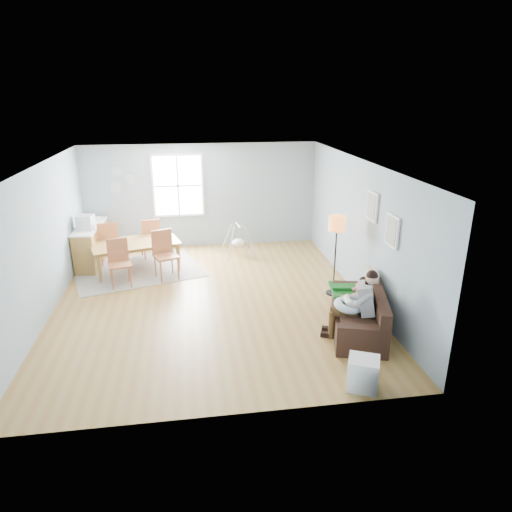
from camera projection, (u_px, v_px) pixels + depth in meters
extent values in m
cube|color=olive|center=(211.00, 302.00, 9.14)|extent=(8.40, 9.40, 0.08)
cube|color=white|center=(206.00, 147.00, 8.11)|extent=(8.40, 9.40, 0.60)
cube|color=#8CA2B7|center=(200.00, 187.00, 13.00)|extent=(8.40, 0.08, 3.90)
cube|color=#8CA2B7|center=(234.00, 379.00, 4.33)|extent=(8.40, 0.08, 3.90)
cube|color=#8CA2B7|center=(414.00, 226.00, 9.25)|extent=(0.08, 9.40, 3.90)
cube|color=white|center=(178.00, 186.00, 11.71)|extent=(1.32, 0.06, 1.62)
cube|color=white|center=(178.00, 186.00, 11.68)|extent=(1.20, 0.02, 1.50)
cube|color=white|center=(178.00, 186.00, 11.67)|extent=(1.20, 0.03, 0.04)
cube|color=white|center=(178.00, 186.00, 11.67)|extent=(0.04, 0.03, 1.50)
cube|color=white|center=(392.00, 231.00, 7.55)|extent=(0.04, 0.44, 0.54)
cube|color=slate|center=(391.00, 231.00, 7.55)|extent=(0.01, 0.36, 0.46)
cube|color=white|center=(372.00, 206.00, 8.32)|extent=(0.04, 0.44, 0.54)
cube|color=slate|center=(371.00, 206.00, 8.32)|extent=(0.01, 0.36, 0.46)
cylinder|color=#A1BBC1|center=(116.00, 171.00, 11.36)|extent=(0.24, 0.02, 0.24)
cylinder|color=#A1BBC1|center=(131.00, 179.00, 11.48)|extent=(0.26, 0.02, 0.26)
cylinder|color=#A1BBC1|center=(116.00, 187.00, 11.49)|extent=(0.28, 0.02, 0.28)
cube|color=black|center=(357.00, 320.00, 7.91)|extent=(1.29, 2.04, 0.38)
cube|color=black|center=(378.00, 301.00, 7.75)|extent=(0.68, 1.87, 0.39)
cube|color=black|center=(364.00, 331.00, 7.02)|extent=(0.83, 0.39, 0.14)
cube|color=black|center=(354.00, 287.00, 8.62)|extent=(0.83, 0.39, 0.14)
cube|color=#166019|center=(355.00, 289.00, 8.40)|extent=(0.98, 0.85, 0.04)
cube|color=#BCA790|center=(371.00, 282.00, 8.17)|extent=(0.20, 0.48, 0.46)
cube|color=gray|center=(366.00, 298.00, 7.45)|extent=(0.44, 0.49, 0.54)
sphere|color=#DAA185|center=(372.00, 278.00, 7.31)|extent=(0.20, 0.20, 0.20)
sphere|color=black|center=(372.00, 276.00, 7.30)|extent=(0.19, 0.19, 0.19)
cylinder|color=#3C2715|center=(345.00, 313.00, 7.52)|extent=(0.44, 0.29, 0.14)
cylinder|color=#3C2715|center=(346.00, 308.00, 7.70)|extent=(0.44, 0.29, 0.14)
cylinder|color=#3C2715|center=(332.00, 325.00, 7.65)|extent=(0.12, 0.12, 0.47)
cylinder|color=#3C2715|center=(333.00, 320.00, 7.83)|extent=(0.12, 0.12, 0.47)
cube|color=black|center=(327.00, 335.00, 7.73)|extent=(0.24, 0.17, 0.08)
cube|color=black|center=(328.00, 329.00, 7.91)|extent=(0.24, 0.17, 0.08)
torus|color=silver|center=(348.00, 305.00, 7.55)|extent=(0.62, 0.61, 0.19)
cylinder|color=silver|center=(348.00, 301.00, 7.52)|extent=(0.13, 0.27, 0.11)
sphere|color=#DAA185|center=(347.00, 297.00, 7.66)|extent=(0.10, 0.10, 0.10)
cube|color=silver|center=(361.00, 293.00, 7.92)|extent=(0.26, 0.28, 0.31)
sphere|color=#DAA185|center=(363.00, 282.00, 7.84)|extent=(0.15, 0.15, 0.15)
sphere|color=black|center=(363.00, 281.00, 7.83)|extent=(0.14, 0.14, 0.14)
cylinder|color=#E03663|center=(348.00, 301.00, 7.95)|extent=(0.27, 0.17, 0.08)
cylinder|color=#E03663|center=(348.00, 298.00, 8.06)|extent=(0.27, 0.17, 0.08)
cylinder|color=#E03663|center=(341.00, 308.00, 8.03)|extent=(0.07, 0.07, 0.26)
cylinder|color=#E03663|center=(341.00, 305.00, 8.14)|extent=(0.07, 0.07, 0.26)
cylinder|color=black|center=(333.00, 293.00, 9.40)|extent=(0.29, 0.29, 0.03)
cylinder|color=black|center=(335.00, 261.00, 9.16)|extent=(0.03, 0.03, 1.45)
cylinder|color=orange|center=(337.00, 223.00, 8.89)|extent=(0.33, 0.33, 0.29)
cube|color=white|center=(363.00, 373.00, 6.34)|extent=(0.53, 0.51, 0.46)
cube|color=black|center=(349.00, 371.00, 6.39)|extent=(0.16, 0.30, 0.37)
cube|color=#9E9790|center=(138.00, 270.00, 10.63)|extent=(3.25, 2.81, 0.01)
imported|color=olive|center=(137.00, 257.00, 10.51)|extent=(2.16, 1.57, 0.68)
cube|color=#9F5C36|center=(120.00, 265.00, 9.60)|extent=(0.54, 0.54, 0.04)
cube|color=#9F5C36|center=(117.00, 250.00, 9.69)|extent=(0.43, 0.14, 0.50)
cylinder|color=#9F5C36|center=(113.00, 280.00, 9.46)|extent=(0.04, 0.04, 0.49)
cylinder|color=#9F5C36|center=(131.00, 277.00, 9.59)|extent=(0.04, 0.04, 0.49)
cylinder|color=#9F5C36|center=(111.00, 274.00, 9.79)|extent=(0.04, 0.04, 0.49)
cylinder|color=#9F5C36|center=(129.00, 271.00, 9.91)|extent=(0.04, 0.04, 0.49)
cube|color=#9F5C36|center=(166.00, 256.00, 9.99)|extent=(0.63, 0.63, 0.05)
cube|color=#9F5C36|center=(162.00, 241.00, 10.08)|extent=(0.45, 0.21, 0.53)
cylinder|color=#9F5C36|center=(161.00, 272.00, 9.83)|extent=(0.04, 0.04, 0.52)
cylinder|color=#9F5C36|center=(178.00, 269.00, 10.01)|extent=(0.04, 0.04, 0.52)
cylinder|color=#9F5C36|center=(155.00, 266.00, 10.15)|extent=(0.04, 0.04, 0.52)
cylinder|color=#9F5C36|center=(172.00, 263.00, 10.33)|extent=(0.04, 0.04, 0.52)
cube|color=#9F5C36|center=(108.00, 243.00, 10.91)|extent=(0.57, 0.57, 0.05)
cube|color=#9F5C36|center=(108.00, 234.00, 10.63)|extent=(0.46, 0.15, 0.53)
cylinder|color=#9F5C36|center=(117.00, 250.00, 11.24)|extent=(0.04, 0.04, 0.51)
cylinder|color=#9F5C36|center=(101.00, 251.00, 11.10)|extent=(0.04, 0.04, 0.51)
cylinder|color=#9F5C36|center=(119.00, 254.00, 10.90)|extent=(0.04, 0.04, 0.51)
cylinder|color=#9F5C36|center=(102.00, 256.00, 10.76)|extent=(0.04, 0.04, 0.51)
cube|color=#9F5C36|center=(150.00, 238.00, 11.32)|extent=(0.57, 0.57, 0.04)
cube|color=#9F5C36|center=(151.00, 230.00, 11.05)|extent=(0.43, 0.16, 0.50)
cylinder|color=#9F5C36|center=(157.00, 245.00, 11.64)|extent=(0.04, 0.04, 0.49)
cylinder|color=#9F5C36|center=(142.00, 246.00, 11.49)|extent=(0.04, 0.04, 0.49)
cylinder|color=#9F5C36|center=(160.00, 249.00, 11.32)|extent=(0.04, 0.04, 0.49)
cylinder|color=#9F5C36|center=(145.00, 251.00, 11.17)|extent=(0.04, 0.04, 0.49)
cube|color=olive|center=(92.00, 245.00, 10.91)|extent=(0.55, 1.69, 0.93)
cube|color=white|center=(89.00, 226.00, 10.75)|extent=(0.59, 1.73, 0.04)
cube|color=#BABABF|center=(86.00, 222.00, 10.39)|extent=(0.39, 0.38, 0.33)
cube|color=black|center=(78.00, 222.00, 10.39)|extent=(0.06, 0.27, 0.23)
cylinder|color=#BABABF|center=(238.00, 225.00, 11.29)|extent=(0.10, 0.46, 0.04)
ellipsoid|color=white|center=(238.00, 243.00, 11.44)|extent=(0.33, 0.33, 0.20)
cylinder|color=#BABABF|center=(238.00, 234.00, 11.36)|extent=(0.01, 0.01, 0.37)
cylinder|color=#BABABF|center=(231.00, 244.00, 11.12)|extent=(0.25, 0.33, 0.80)
cylinder|color=#BABABF|center=(251.00, 243.00, 11.25)|extent=(0.32, 0.27, 0.80)
cylinder|color=#BABABF|center=(226.00, 238.00, 11.58)|extent=(0.32, 0.27, 0.80)
cylinder|color=#BABABF|center=(246.00, 237.00, 11.72)|extent=(0.25, 0.33, 0.80)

